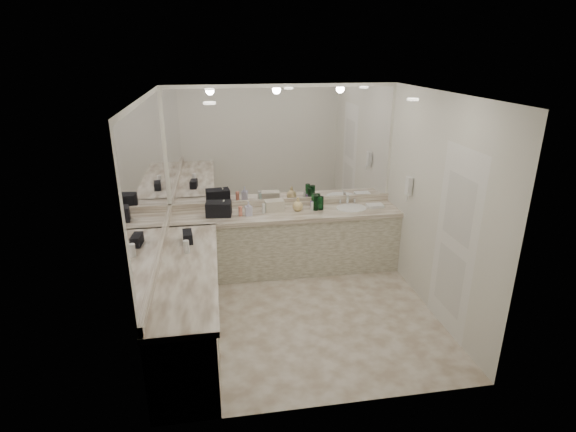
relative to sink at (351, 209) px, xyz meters
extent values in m
plane|color=beige|center=(-0.95, -1.20, -0.90)|extent=(3.20, 3.20, 0.00)
plane|color=white|center=(-0.95, -1.20, 1.71)|extent=(3.20, 3.20, 0.00)
cube|color=silver|center=(-0.95, 0.30, 0.41)|extent=(3.20, 0.02, 2.60)
cube|color=silver|center=(-2.55, -1.20, 0.41)|extent=(0.02, 3.00, 2.60)
cube|color=silver|center=(0.65, -1.20, 0.41)|extent=(0.02, 3.00, 2.60)
cube|color=beige|center=(-0.95, 0.00, -0.48)|extent=(3.20, 0.60, 0.84)
cube|color=beige|center=(-0.95, -0.01, -0.03)|extent=(3.20, 0.64, 0.06)
cube|color=beige|center=(-2.25, -1.50, -0.48)|extent=(0.60, 2.40, 0.84)
cube|color=beige|center=(-2.24, -1.50, -0.03)|extent=(0.64, 2.42, 0.06)
cube|color=beige|center=(-0.95, 0.28, 0.05)|extent=(3.20, 0.04, 0.10)
cube|color=beige|center=(-2.53, -1.20, 0.05)|extent=(0.04, 3.00, 0.10)
cube|color=white|center=(-0.95, 0.29, 0.88)|extent=(3.12, 0.01, 1.55)
cube|color=white|center=(-2.54, -1.20, 0.88)|extent=(0.01, 2.92, 1.55)
cylinder|color=white|center=(0.00, 0.00, 0.00)|extent=(0.44, 0.44, 0.03)
cube|color=silver|center=(0.00, 0.21, 0.07)|extent=(0.24, 0.16, 0.14)
cube|color=white|center=(0.61, -0.50, 0.46)|extent=(0.06, 0.10, 0.24)
cube|color=white|center=(0.64, -1.70, 0.16)|extent=(0.02, 0.82, 2.10)
cube|color=black|center=(-1.87, 0.00, 0.10)|extent=(0.36, 0.25, 0.19)
cube|color=black|center=(-2.25, -0.83, 0.07)|extent=(0.13, 0.24, 0.13)
cube|color=beige|center=(-1.10, 0.09, 0.08)|extent=(0.28, 0.19, 0.15)
cube|color=white|center=(0.35, 0.00, 0.02)|extent=(0.23, 0.16, 0.04)
cylinder|color=white|center=(-2.25, -1.14, 0.08)|extent=(0.07, 0.07, 0.15)
imported|color=silver|center=(-1.80, 0.00, 0.11)|extent=(0.10, 0.10, 0.22)
imported|color=silver|center=(-1.47, -0.06, 0.11)|extent=(0.10, 0.11, 0.20)
imported|color=#E3C580|center=(-0.77, 0.03, 0.10)|extent=(0.19, 0.19, 0.19)
cylinder|color=#155526|center=(-0.52, 0.15, 0.10)|extent=(0.06, 0.06, 0.20)
cylinder|color=#155526|center=(-0.47, 0.09, 0.11)|extent=(0.07, 0.07, 0.21)
cylinder|color=#155526|center=(-0.52, 0.01, 0.11)|extent=(0.07, 0.07, 0.22)
cylinder|color=#155526|center=(-0.44, 0.01, 0.10)|extent=(0.07, 0.07, 0.20)
cylinder|color=#E57F66|center=(-1.95, 0.09, 0.06)|extent=(0.04, 0.04, 0.11)
cylinder|color=#9966B2|center=(-0.54, 0.13, 0.05)|extent=(0.06, 0.06, 0.09)
cylinder|color=silver|center=(-1.24, 0.05, 0.06)|extent=(0.05, 0.05, 0.12)
cylinder|color=white|center=(-1.13, 0.10, 0.04)|extent=(0.04, 0.04, 0.07)
cylinder|color=#E0B28C|center=(-1.02, 0.14, 0.05)|extent=(0.06, 0.06, 0.08)
cylinder|color=white|center=(-1.26, -0.01, 0.07)|extent=(0.04, 0.04, 0.14)
cylinder|color=#E57F66|center=(-1.58, -0.05, 0.07)|extent=(0.05, 0.05, 0.13)
cylinder|color=white|center=(-2.00, -0.03, 0.06)|extent=(0.05, 0.05, 0.11)
cylinder|color=white|center=(-0.57, 0.02, 0.06)|extent=(0.04, 0.04, 0.11)
camera|label=1|loc=(-1.87, -5.81, 2.14)|focal=28.00mm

